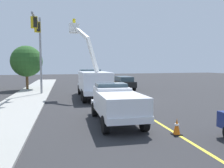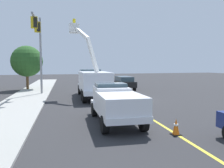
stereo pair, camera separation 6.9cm
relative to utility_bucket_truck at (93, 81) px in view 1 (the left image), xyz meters
name	(u,v)px [view 1 (the left image)]	position (x,y,z in m)	size (l,w,h in m)	color
ground	(122,101)	(-2.67, -2.05, -1.63)	(120.00, 120.00, 0.00)	#2D2D30
sidewalk_far_side	(22,103)	(-1.89, 6.30, -1.57)	(60.00, 3.60, 0.12)	#9E9E99
lane_centre_stripe	(122,101)	(-2.67, -2.05, -1.62)	(50.00, 0.16, 0.01)	yellow
utility_bucket_truck	(93,81)	(0.00, 0.00, 0.00)	(8.40, 3.64, 7.64)	white
service_pickup_truck	(116,103)	(-9.83, 0.89, -0.51)	(5.77, 2.61, 2.06)	white
passing_minivan	(124,82)	(5.77, -5.36, -0.65)	(4.96, 2.34, 1.69)	black
traffic_cone_leading	(177,127)	(-12.70, -1.03, -1.25)	(0.40, 0.40, 0.76)	black
traffic_cone_mid_front	(126,100)	(-4.78, -1.57, -1.21)	(0.40, 0.40, 0.85)	black
traffic_cone_mid_rear	(104,90)	(3.25, -2.02, -1.27)	(0.40, 0.40, 0.73)	black
traffic_signal_mast	(39,41)	(2.29, 4.89, 3.88)	(6.14, 0.85, 8.10)	gray
street_tree_right	(27,61)	(9.00, 6.44, 1.99)	(3.88, 3.88, 5.57)	brown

